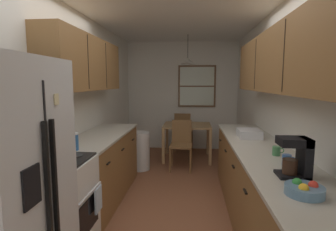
{
  "coord_description": "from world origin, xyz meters",
  "views": [
    {
      "loc": [
        0.24,
        -2.69,
        1.61
      ],
      "look_at": [
        -0.13,
        1.38,
        1.09
      ],
      "focal_mm": 28.16,
      "sensor_mm": 36.0,
      "label": 1
    }
  ],
  "objects": [
    {
      "name": "ceiling_slab",
      "position": [
        0.0,
        1.0,
        2.59
      ],
      "size": [
        4.4,
        9.0,
        0.08
      ],
      "primitive_type": "cube",
      "color": "white"
    },
    {
      "name": "fruit_bowl",
      "position": [
        0.95,
        -1.04,
        0.94
      ],
      "size": [
        0.24,
        0.24,
        0.09
      ],
      "color": "#597F9E",
      "rests_on": "counter_right"
    },
    {
      "name": "dining_chair_far",
      "position": [
        0.04,
        3.32,
        0.5
      ],
      "size": [
        0.44,
        0.44,
        0.9
      ],
      "color": "brown",
      "rests_on": "ground"
    },
    {
      "name": "mug_by_coffeemaker",
      "position": [
        1.06,
        -0.12,
        0.94
      ],
      "size": [
        0.11,
        0.07,
        0.09
      ],
      "color": "#3F7F4C",
      "rests_on": "counter_right"
    },
    {
      "name": "trash_bin",
      "position": [
        -0.7,
        1.97,
        0.35
      ],
      "size": [
        0.35,
        0.35,
        0.7
      ],
      "primitive_type": "cylinder",
      "color": "silver",
      "rests_on": "ground"
    },
    {
      "name": "microwave_over_range",
      "position": [
        -1.11,
        -0.54,
        1.63
      ],
      "size": [
        0.39,
        0.6,
        0.31
      ],
      "color": "black"
    },
    {
      "name": "counter_left",
      "position": [
        -1.0,
        0.72,
        0.45
      ],
      "size": [
        0.64,
        1.89,
        0.9
      ],
      "color": "brown",
      "rests_on": "ground"
    },
    {
      "name": "storage_canister",
      "position": [
        -1.0,
        -0.11,
        0.99
      ],
      "size": [
        0.13,
        0.13,
        0.18
      ],
      "color": "#265999",
      "rests_on": "counter_left"
    },
    {
      "name": "table_serving_bowl",
      "position": [
        0.11,
        2.74,
        0.76
      ],
      "size": [
        0.19,
        0.19,
        0.06
      ],
      "primitive_type": "cylinder",
      "color": "#4C7299",
      "rests_on": "dining_table"
    },
    {
      "name": "wall_right",
      "position": [
        1.35,
        1.0,
        1.27
      ],
      "size": [
        0.1,
        9.0,
        2.55
      ],
      "primitive_type": "cube",
      "color": "white",
      "rests_on": "ground"
    },
    {
      "name": "pendant_light",
      "position": [
        0.14,
        2.71,
        2.04
      ],
      "size": [
        0.28,
        0.28,
        0.57
      ],
      "color": "black"
    },
    {
      "name": "wall_left",
      "position": [
        -1.35,
        1.0,
        1.27
      ],
      "size": [
        0.1,
        9.0,
        2.55
      ],
      "primitive_type": "cube",
      "color": "white",
      "rests_on": "ground"
    },
    {
      "name": "stove_range",
      "position": [
        -0.99,
        -0.54,
        0.47
      ],
      "size": [
        0.66,
        0.63,
        1.1
      ],
      "color": "white",
      "rests_on": "ground"
    },
    {
      "name": "mug_spare",
      "position": [
        1.05,
        -0.44,
        0.95
      ],
      "size": [
        0.11,
        0.07,
        0.1
      ],
      "color": "#335999",
      "rests_on": "counter_right"
    },
    {
      "name": "back_window",
      "position": [
        0.35,
        3.58,
        1.51
      ],
      "size": [
        0.88,
        0.05,
        0.98
      ],
      "color": "brown"
    },
    {
      "name": "coffee_maker",
      "position": [
        1.02,
        -0.71,
        1.06
      ],
      "size": [
        0.22,
        0.18,
        0.3
      ],
      "color": "black",
      "rests_on": "counter_right"
    },
    {
      "name": "counter_right",
      "position": [
        1.0,
        0.11,
        0.45
      ],
      "size": [
        0.64,
        3.29,
        0.9
      ],
      "color": "brown",
      "rests_on": "ground"
    },
    {
      "name": "dish_towel",
      "position": [
        -0.64,
        -0.38,
        0.5
      ],
      "size": [
        0.02,
        0.16,
        0.24
      ],
      "primitive_type": "cube",
      "color": "silver"
    },
    {
      "name": "ground_plane",
      "position": [
        0.0,
        1.0,
        0.0
      ],
      "size": [
        12.0,
        12.0,
        0.0
      ],
      "primitive_type": "plane",
      "color": "brown"
    },
    {
      "name": "dish_rack",
      "position": [
        0.97,
        0.72,
        0.95
      ],
      "size": [
        0.28,
        0.34,
        0.1
      ],
      "primitive_type": "cube",
      "color": "silver",
      "rests_on": "counter_right"
    },
    {
      "name": "dining_chair_near",
      "position": [
        0.05,
        2.09,
        0.5
      ],
      "size": [
        0.41,
        0.41,
        0.9
      ],
      "color": "brown",
      "rests_on": "ground"
    },
    {
      "name": "dining_table",
      "position": [
        0.14,
        2.71,
        0.62
      ],
      "size": [
        0.97,
        0.82,
        0.73
      ],
      "color": "#A87F51",
      "rests_on": "ground"
    },
    {
      "name": "upper_cabinets_right",
      "position": [
        1.14,
        0.06,
        1.82
      ],
      "size": [
        0.33,
        2.97,
        0.63
      ],
      "color": "brown"
    },
    {
      "name": "wall_back",
      "position": [
        0.0,
        3.65,
        1.27
      ],
      "size": [
        4.4,
        0.1,
        2.55
      ],
      "primitive_type": "cube",
      "color": "white",
      "rests_on": "ground"
    },
    {
      "name": "upper_cabinets_left",
      "position": [
        -1.14,
        0.67,
        1.84
      ],
      "size": [
        0.33,
        1.97,
        0.68
      ],
      "color": "brown"
    }
  ]
}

